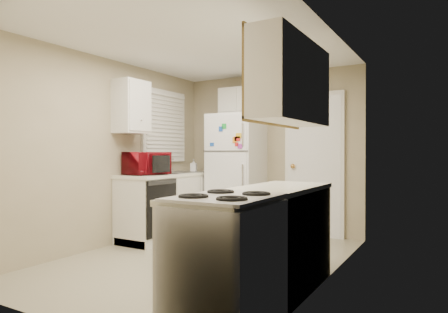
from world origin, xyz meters
The scene contains 19 objects.
floor centered at (0.00, 0.00, 0.00)m, with size 3.80×3.80×0.00m, color #B4AE90.
ceiling centered at (0.00, 0.00, 2.40)m, with size 3.80×3.80×0.00m, color white.
wall_left centered at (-1.40, 0.00, 1.20)m, with size 3.80×3.80×0.00m, color tan.
wall_right centered at (1.40, 0.00, 1.20)m, with size 3.80×3.80×0.00m, color tan.
wall_back centered at (0.00, 1.90, 1.20)m, with size 2.80×2.80×0.00m, color tan.
wall_front centered at (0.00, -1.90, 1.20)m, with size 2.80×2.80×0.00m, color tan.
left_counter centered at (-1.10, 0.90, 0.45)m, with size 0.60×1.80×0.90m, color silver.
dishwasher centered at (-0.81, 0.30, 0.49)m, with size 0.03×0.58×0.72m, color black.
sink centered at (-1.10, 1.05, 0.86)m, with size 0.54×0.74×0.16m, color gray.
microwave centered at (-1.13, 0.38, 1.05)m, with size 0.31×0.55×0.37m, color maroon.
soap_bottle centered at (-1.08, 1.42, 1.00)m, with size 0.09×0.09×0.20m, color white.
window_blinds centered at (-1.36, 1.05, 1.60)m, with size 0.10×0.98×1.08m, color silver.
upper_cabinet_left centered at (-1.25, 0.22, 1.80)m, with size 0.30×0.45×0.70m, color silver.
refrigerator centered at (-0.40, 1.59, 0.88)m, with size 0.73×0.71×1.77m, color white.
cabinet_over_fridge centered at (-0.40, 1.75, 2.00)m, with size 0.70×0.30×0.40m, color silver.
interior_door centered at (0.70, 1.86, 1.02)m, with size 0.86×0.06×2.08m, color white.
right_counter centered at (1.10, -0.80, 0.45)m, with size 0.60×2.00×0.90m, color silver.
stove centered at (1.15, -1.46, 0.44)m, with size 0.59×0.72×0.88m, color white.
upper_cabinet_right centered at (1.25, -0.50, 1.80)m, with size 0.30×1.20×0.70m, color silver.
Camera 1 is at (2.45, -3.72, 1.20)m, focal length 32.00 mm.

